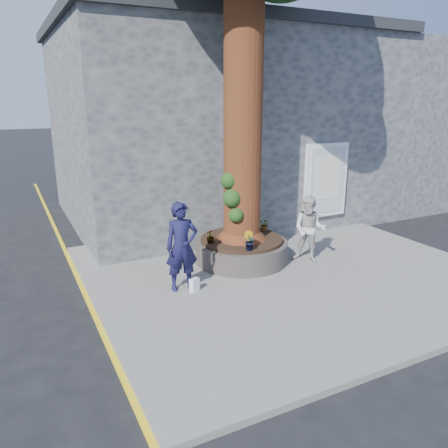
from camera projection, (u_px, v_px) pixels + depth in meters
name	position (u px, v px, depth m)	size (l,w,h in m)	color
ground	(254.00, 303.00, 9.00)	(120.00, 120.00, 0.00)	black
pavement	(287.00, 271.00, 10.49)	(9.00, 8.00, 0.12)	slate
yellow_line	(94.00, 314.00, 8.54)	(0.10, 30.00, 0.01)	yellow
stone_shop	(213.00, 125.00, 15.38)	(10.30, 8.30, 6.30)	#484B4D
neighbour_shop	(380.00, 124.00, 18.88)	(6.00, 8.00, 6.00)	#484B4D
planter	(241.00, 250.00, 10.95)	(2.30, 2.30, 0.60)	black
man	(182.00, 247.00, 9.14)	(0.70, 0.46, 1.91)	#141336
woman	(309.00, 229.00, 10.78)	(0.81, 0.63, 1.66)	beige
shopping_bag	(194.00, 285.00, 9.26)	(0.20, 0.12, 0.28)	white
plant_a	(250.00, 242.00, 9.98)	(0.19, 0.13, 0.35)	gray
plant_b	(249.00, 241.00, 9.95)	(0.25, 0.24, 0.45)	gray
plant_c	(210.00, 236.00, 10.46)	(0.19, 0.19, 0.33)	gray
plant_d	(265.00, 224.00, 11.43)	(0.30, 0.27, 0.34)	gray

